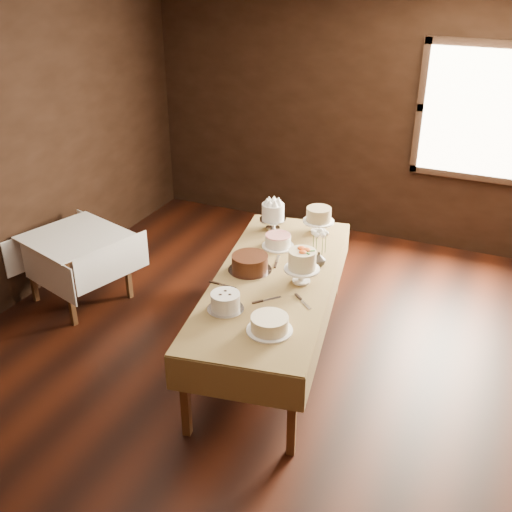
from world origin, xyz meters
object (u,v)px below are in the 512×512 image
at_px(cake_swirl, 225,302).
at_px(cake_server_d, 315,267).
at_px(cake_flowers, 302,268).
at_px(display_table, 274,283).
at_px(cake_lattice, 278,241).
at_px(cake_server_e, 228,286).
at_px(cake_meringue, 273,217).
at_px(cake_cream, 270,324).
at_px(side_table, 76,243).
at_px(cake_server_a, 272,299).
at_px(flower_vase, 319,259).
at_px(cake_server_b, 305,304).
at_px(cake_server_c, 278,259).
at_px(cake_chocolate, 250,263).
at_px(cake_speckled, 318,221).

xyz_separation_m(cake_swirl, cake_server_d, (0.39, 0.91, -0.06)).
distance_m(cake_flowers, cake_swirl, 0.73).
xyz_separation_m(display_table, cake_lattice, (-0.19, 0.53, 0.11)).
height_order(cake_server_d, cake_server_e, same).
relative_size(cake_meringue, cake_lattice, 0.93).
xyz_separation_m(display_table, cake_cream, (0.26, -0.73, 0.11)).
relative_size(side_table, cake_server_a, 4.35).
distance_m(cake_meringue, flower_vase, 0.83).
bearing_deg(cake_server_a, cake_server_b, -42.23).
bearing_deg(cake_cream, cake_server_e, 141.41).
xyz_separation_m(cake_server_b, flower_vase, (-0.11, 0.64, 0.06)).
distance_m(display_table, cake_server_d, 0.39).
relative_size(cake_server_b, cake_server_d, 1.00).
distance_m(cake_lattice, cake_server_d, 0.50).
distance_m(side_table, cake_server_c, 2.01).
bearing_deg(cake_server_c, display_table, -176.81).
bearing_deg(display_table, cake_meringue, 113.40).
height_order(cake_swirl, cake_cream, cake_swirl).
relative_size(cake_meringue, cake_server_b, 1.12).
distance_m(cake_server_b, cake_server_e, 0.66).
relative_size(side_table, cake_server_d, 4.35).
distance_m(cake_meringue, cake_chocolate, 0.86).
distance_m(display_table, cake_swirl, 0.63).
xyz_separation_m(cake_speckled, cake_server_a, (0.07, -1.30, -0.11)).
relative_size(side_table, flower_vase, 8.40).
distance_m(cake_speckled, cake_server_c, 0.69).
height_order(cake_meringue, cake_swirl, cake_meringue).
height_order(cake_speckled, cake_swirl, cake_speckled).
relative_size(display_table, cake_swirl, 9.19).
height_order(side_table, cake_meringue, cake_meringue).
distance_m(cake_cream, flower_vase, 1.07).
height_order(cake_swirl, cake_server_d, cake_swirl).
distance_m(cake_cream, cake_server_e, 0.70).
height_order(display_table, cake_server_d, cake_server_d).
height_order(display_table, cake_lattice, cake_lattice).
bearing_deg(cake_server_a, cake_lattice, 61.03).
height_order(cake_speckled, cake_server_a, cake_speckled).
height_order(cake_speckled, cake_server_d, cake_speckled).
xyz_separation_m(cake_server_d, cake_server_e, (-0.53, -0.59, 0.00)).
bearing_deg(side_table, cake_swirl, -18.86).
distance_m(cake_swirl, cake_server_b, 0.61).
distance_m(cake_server_d, flower_vase, 0.07).
bearing_deg(cake_meringue, cake_swirl, -81.04).
height_order(cake_flowers, cake_server_d, cake_flowers).
bearing_deg(cake_flowers, cake_server_e, -148.76).
relative_size(display_table, cake_speckled, 8.31).
relative_size(display_table, cake_server_d, 10.59).
xyz_separation_m(side_table, cake_server_b, (2.46, -0.35, 0.13)).
bearing_deg(cake_meringue, cake_chocolate, -80.25).
bearing_deg(flower_vase, cake_meringue, 140.55).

